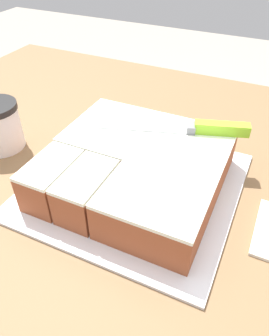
% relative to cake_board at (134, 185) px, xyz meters
% --- Properties ---
extents(countertop, '(1.40, 1.10, 0.89)m').
position_rel_cake_board_xyz_m(countertop, '(-0.03, 0.03, -0.45)').
color(countertop, brown).
rests_on(countertop, ground_plane).
extents(cake_board, '(0.38, 0.38, 0.01)m').
position_rel_cake_board_xyz_m(cake_board, '(0.00, 0.00, 0.00)').
color(cake_board, silver).
rests_on(cake_board, countertop).
extents(cake, '(0.31, 0.31, 0.08)m').
position_rel_cake_board_xyz_m(cake, '(0.00, 0.00, 0.04)').
color(cake, '#994C2D').
rests_on(cake, cake_board).
extents(knife, '(0.29, 0.11, 0.02)m').
position_rel_cake_board_xyz_m(knife, '(0.09, 0.11, 0.09)').
color(knife, silver).
rests_on(knife, cake).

